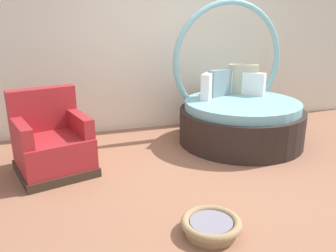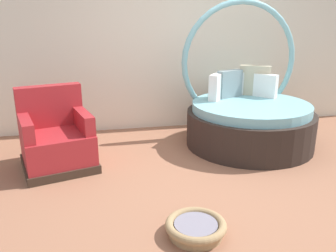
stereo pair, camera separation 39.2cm
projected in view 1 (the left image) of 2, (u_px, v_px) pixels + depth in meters
ground_plane at (212, 178)px, 3.93m from camera, size 8.00×8.00×0.02m
back_wall at (159, 36)px, 5.37m from camera, size 8.00×0.12×2.87m
round_daybed at (239, 113)px, 4.97m from camera, size 1.73×1.73×1.96m
red_armchair at (52, 144)px, 4.00m from camera, size 0.98×0.98×0.94m
pet_basket at (211, 225)px, 2.91m from camera, size 0.51×0.51×0.13m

